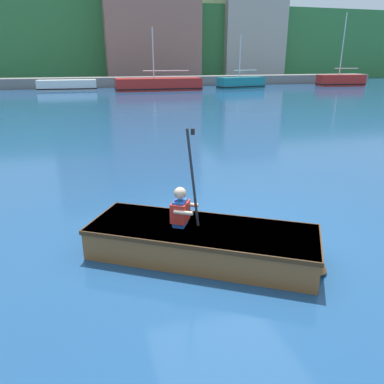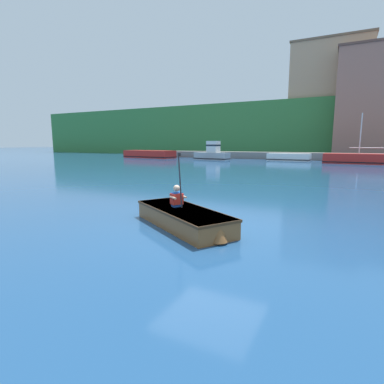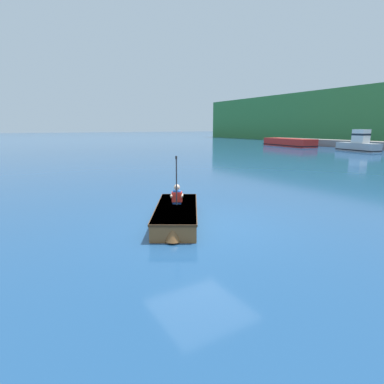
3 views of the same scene
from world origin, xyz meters
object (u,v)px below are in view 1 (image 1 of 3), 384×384
(moored_boat_dock_east_end, at_px, (241,83))
(person_paddler, at_px, (181,208))
(moored_boat_dock_east_inner, at_px, (341,80))
(moored_boat_dock_west_inner, at_px, (158,84))
(moored_boat_dock_west_end, at_px, (67,85))
(rowboat_foreground, at_px, (205,241))

(moored_boat_dock_east_end, bearing_deg, person_paddler, -114.52)
(moored_boat_dock_east_inner, relative_size, moored_boat_dock_east_end, 1.41)
(moored_boat_dock_west_inner, distance_m, moored_boat_dock_east_end, 7.79)
(moored_boat_dock_west_end, bearing_deg, moored_boat_dock_west_inner, -16.04)
(moored_boat_dock_west_end, xyz_separation_m, person_paddler, (2.34, -30.79, 0.31))
(moored_boat_dock_east_inner, distance_m, rowboat_foreground, 37.36)
(moored_boat_dock_east_inner, xyz_separation_m, person_paddler, (-23.89, -28.78, 0.18))
(moored_boat_dock_west_end, relative_size, moored_boat_dock_east_end, 1.04)
(moored_boat_dock_west_inner, height_order, moored_boat_dock_east_end, moored_boat_dock_west_inner)
(moored_boat_dock_west_end, distance_m, person_paddler, 30.88)
(moored_boat_dock_east_inner, bearing_deg, rowboat_foreground, -129.17)
(moored_boat_dock_west_end, xyz_separation_m, moored_boat_dock_east_end, (15.41, -2.13, 0.07))
(moored_boat_dock_east_inner, height_order, moored_boat_dock_east_end, moored_boat_dock_east_inner)
(moored_boat_dock_east_end, height_order, rowboat_foreground, moored_boat_dock_east_end)
(moored_boat_dock_east_end, bearing_deg, moored_boat_dock_east_inner, 0.67)
(moored_boat_dock_east_inner, bearing_deg, moored_boat_dock_west_end, 175.62)
(moored_boat_dock_east_inner, height_order, rowboat_foreground, moored_boat_dock_east_inner)
(moored_boat_dock_west_end, relative_size, moored_boat_dock_west_inner, 0.67)
(moored_boat_dock_west_inner, distance_m, moored_boat_dock_east_inner, 18.61)
(moored_boat_dock_east_end, distance_m, person_paddler, 31.50)
(person_paddler, bearing_deg, moored_boat_dock_west_inner, 79.53)
(moored_boat_dock_east_end, xyz_separation_m, person_paddler, (-13.07, -28.66, 0.23))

